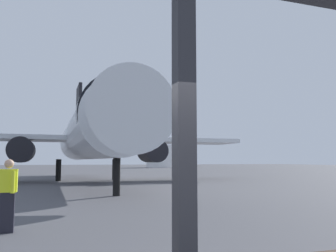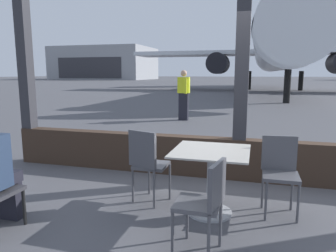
# 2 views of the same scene
# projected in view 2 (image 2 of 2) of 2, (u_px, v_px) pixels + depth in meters

# --- Properties ---
(ground_plane) EXTENTS (220.00, 220.00, 0.00)m
(ground_plane) POSITION_uv_depth(u_px,v_px,m) (255.00, 85.00, 42.94)
(ground_plane) COLOR #4C4C51
(window_frame) EXTENTS (7.81, 0.24, 3.92)m
(window_frame) POSITION_uv_depth(u_px,v_px,m) (241.00, 90.00, 4.73)
(window_frame) COLOR #38281E
(window_frame) RESTS_ON ground
(dining_table) EXTENTS (0.86, 0.86, 0.77)m
(dining_table) POSITION_uv_depth(u_px,v_px,m) (210.00, 175.00, 3.65)
(dining_table) COLOR #ADA89E
(dining_table) RESTS_ON ground
(cafe_chair_window_left) EXTENTS (0.45, 0.45, 0.87)m
(cafe_chair_window_left) POSITION_uv_depth(u_px,v_px,m) (206.00, 198.00, 2.82)
(cafe_chair_window_left) COLOR #4C4C51
(cafe_chair_window_left) RESTS_ON ground
(cafe_chair_window_right) EXTENTS (0.42, 0.42, 0.91)m
(cafe_chair_window_right) POSITION_uv_depth(u_px,v_px,m) (280.00, 168.00, 3.68)
(cafe_chair_window_right) COLOR #4C4C51
(cafe_chair_window_right) RESTS_ON ground
(cafe_chair_aisle_left) EXTENTS (0.48, 0.48, 0.95)m
(cafe_chair_aisle_left) POSITION_uv_depth(u_px,v_px,m) (147.00, 160.00, 3.94)
(cafe_chair_aisle_left) COLOR #4C4C51
(cafe_chair_aisle_left) RESTS_ON ground
(airplane) EXTENTS (26.72, 31.65, 10.80)m
(airplane) POSITION_uv_depth(u_px,v_px,m) (277.00, 49.00, 28.24)
(airplane) COLOR silver
(airplane) RESTS_ON ground
(ground_crew_worker) EXTENTS (0.40, 0.51, 1.74)m
(ground_crew_worker) POSITION_uv_depth(u_px,v_px,m) (184.00, 94.00, 11.01)
(ground_crew_worker) COLOR black
(ground_crew_worker) RESTS_ON ground
(distant_hangar) EXTENTS (24.29, 17.66, 8.33)m
(distant_hangar) POSITION_uv_depth(u_px,v_px,m) (105.00, 64.00, 84.82)
(distant_hangar) COLOR gray
(distant_hangar) RESTS_ON ground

